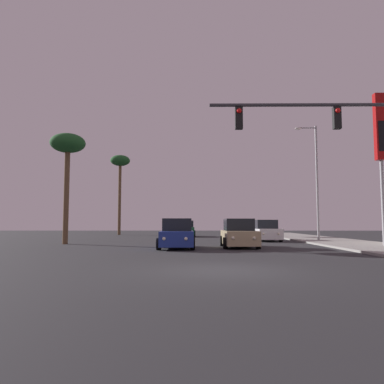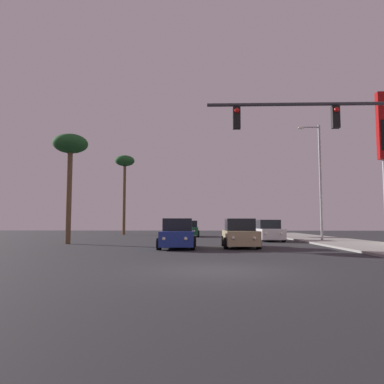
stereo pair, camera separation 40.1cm
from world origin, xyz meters
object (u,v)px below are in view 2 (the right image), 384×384
car_tan (240,234)px  street_lamp (319,176)px  palm_tree_far (125,166)px  car_green (190,229)px  car_blue (178,235)px  car_white (268,231)px  traffic_light_mast (347,139)px  palm_tree_near (70,149)px

car_tan → street_lamp: street_lamp is taller
street_lamp → palm_tree_far: 24.98m
car_green → car_blue: bearing=89.4°
car_white → palm_tree_far: palm_tree_far is taller
car_blue → traffic_light_mast: size_ratio=0.54×
car_green → street_lamp: size_ratio=0.48×
car_white → car_blue: size_ratio=1.00×
car_blue → palm_tree_near: 10.61m
car_green → palm_tree_far: palm_tree_far is taller
car_white → car_green: same height
palm_tree_far → palm_tree_near: (0.43, -20.00, -1.91)m
car_blue → traffic_light_mast: traffic_light_mast is taller
car_blue → car_tan: bearing=-169.1°
palm_tree_far → car_tan: bearing=-63.2°
palm_tree_far → traffic_light_mast: bearing=-63.1°
traffic_light_mast → palm_tree_far: 34.45m
street_lamp → palm_tree_far: bearing=139.1°
car_blue → palm_tree_far: size_ratio=0.44×
car_white → car_green: bearing=-57.8°
car_blue → palm_tree_near: palm_tree_near is taller
car_white → traffic_light_mast: bearing=90.5°
car_white → palm_tree_near: size_ratio=0.57×
car_blue → street_lamp: 13.87m
car_white → car_blue: same height
palm_tree_near → traffic_light_mast: bearing=-35.1°
car_green → palm_tree_far: (-8.25, 5.61, 7.73)m
palm_tree_far → palm_tree_near: palm_tree_far is taller
car_green → traffic_light_mast: traffic_light_mast is taller
car_blue → car_green: bearing=-91.6°
car_white → palm_tree_near: (-14.44, -4.55, 5.82)m
car_tan → car_green: same height
car_tan → car_white: same height
traffic_light_mast → car_tan: bearing=116.9°
car_tan → car_white: bearing=-112.0°
car_white → palm_tree_far: bearing=-47.8°
car_blue → car_white: bearing=-128.8°
car_tan → car_blue: bearing=11.5°
car_white → traffic_light_mast: traffic_light_mast is taller
car_green → palm_tree_near: 17.39m
street_lamp → palm_tree_near: street_lamp is taller
traffic_light_mast → palm_tree_near: size_ratio=1.06×
car_white → palm_tree_far: 22.79m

